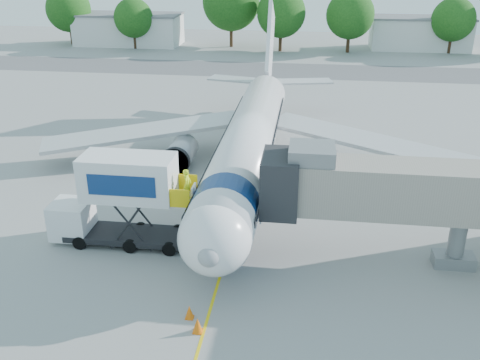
# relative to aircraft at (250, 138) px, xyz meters

# --- Properties ---
(ground) EXTENTS (160.00, 160.00, 0.00)m
(ground) POSITION_rel_aircraft_xyz_m (0.00, -4.12, -2.95)
(ground) COLOR #959593
(ground) RESTS_ON ground
(guidance_line) EXTENTS (0.15, 70.00, 0.01)m
(guidance_line) POSITION_rel_aircraft_xyz_m (0.00, -4.12, -2.94)
(guidance_line) COLOR yellow
(guidance_line) RESTS_ON ground
(taxiway_strip) EXTENTS (120.00, 10.00, 0.01)m
(taxiway_strip) POSITION_rel_aircraft_xyz_m (0.00, 37.88, -2.94)
(taxiway_strip) COLOR #59595B
(taxiway_strip) RESTS_ON ground
(aircraft) EXTENTS (34.17, 37.73, 11.35)m
(aircraft) POSITION_rel_aircraft_xyz_m (0.00, 0.00, 0.00)
(aircraft) COLOR white
(aircraft) RESTS_ON ground
(jet_bridge) EXTENTS (13.90, 3.20, 6.60)m
(jet_bridge) POSITION_rel_aircraft_xyz_m (7.99, -11.12, 1.39)
(jet_bridge) COLOR gray
(jet_bridge) RESTS_ON ground
(catering_hiloader) EXTENTS (8.50, 2.44, 5.50)m
(catering_hiloader) POSITION_rel_aircraft_xyz_m (-6.26, -11.12, -0.19)
(catering_hiloader) COLOR black
(catering_hiloader) RESTS_ON ground
(safety_cone_a) EXTENTS (0.48, 0.48, 0.76)m
(safety_cone_a) POSITION_rel_aircraft_xyz_m (-0.26, -18.40, -2.58)
(safety_cone_a) COLOR #DD5F0B
(safety_cone_a) RESTS_ON ground
(safety_cone_b) EXTENTS (0.43, 0.43, 0.68)m
(safety_cone_b) POSITION_rel_aircraft_xyz_m (-0.85, -17.47, -2.62)
(safety_cone_b) COLOR #DD5F0B
(safety_cone_b) RESTS_ON ground
(outbuilding_left) EXTENTS (18.40, 8.40, 5.30)m
(outbuilding_left) POSITION_rel_aircraft_xyz_m (-28.00, 55.88, -0.29)
(outbuilding_left) COLOR silver
(outbuilding_left) RESTS_ON ground
(outbuilding_right) EXTENTS (16.40, 7.40, 5.30)m
(outbuilding_right) POSITION_rel_aircraft_xyz_m (22.00, 57.88, -0.29)
(outbuilding_right) COLOR silver
(outbuilding_right) RESTS_ON ground
(tree_a) EXTENTS (7.68, 7.68, 9.80)m
(tree_a) POSITION_rel_aircraft_xyz_m (-38.22, 54.69, 3.00)
(tree_a) COLOR #382314
(tree_a) RESTS_ON ground
(tree_b) EXTENTS (6.50, 6.50, 8.29)m
(tree_b) POSITION_rel_aircraft_xyz_m (-25.75, 52.05, 2.08)
(tree_b) COLOR #382314
(tree_b) RESTS_ON ground
(tree_c) EXTENTS (9.61, 9.61, 12.26)m
(tree_c) POSITION_rel_aircraft_xyz_m (-9.79, 55.96, 4.49)
(tree_c) COLOR #382314
(tree_c) RESTS_ON ground
(tree_d) EXTENTS (7.91, 7.91, 10.08)m
(tree_d) POSITION_rel_aircraft_xyz_m (-1.09, 52.71, 3.17)
(tree_d) COLOR #382314
(tree_d) RESTS_ON ground
(tree_e) EXTENTS (7.69, 7.69, 9.80)m
(tree_e) POSITION_rel_aircraft_xyz_m (9.97, 53.15, 3.00)
(tree_e) COLOR #382314
(tree_e) RESTS_ON ground
(tree_f) EXTENTS (6.87, 6.87, 8.76)m
(tree_f) POSITION_rel_aircraft_xyz_m (26.29, 54.52, 2.37)
(tree_f) COLOR #382314
(tree_f) RESTS_ON ground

